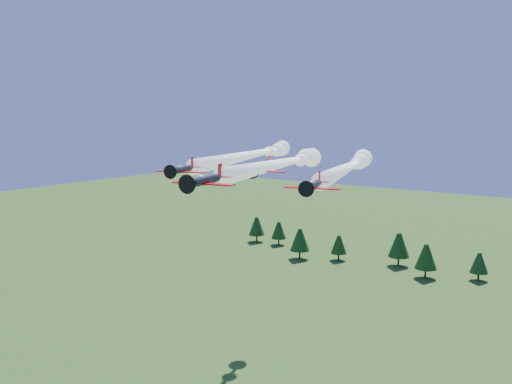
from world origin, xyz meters
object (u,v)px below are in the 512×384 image
Objects in this scene: plane_left at (254,154)px; plane_right at (350,166)px; plane_slot at (261,169)px; plane_lead at (283,163)px.

plane_right is (22.51, -1.79, -1.16)m from plane_left.
plane_slot is at bearing -68.46° from plane_left.
plane_lead is 0.85× the size of plane_left.
plane_left reaches higher than plane_lead.
plane_left is at bearing 128.82° from plane_lead.
plane_slot is at bearing -93.54° from plane_lead.
plane_left is 1.18× the size of plane_right.
plane_lead reaches higher than plane_right.
plane_lead is at bearing -139.39° from plane_right.
plane_slot is (16.31, -20.98, -0.35)m from plane_left.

